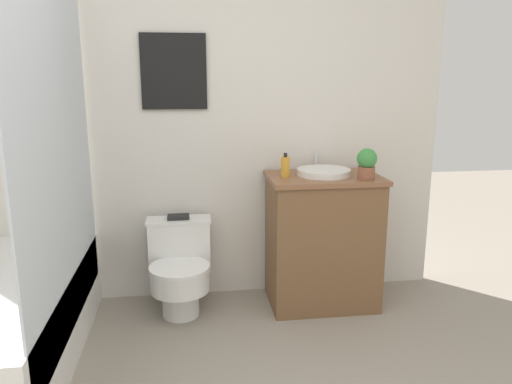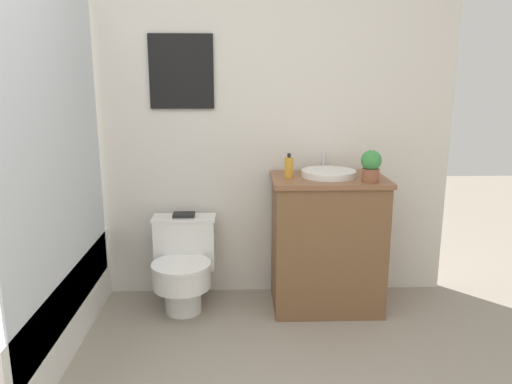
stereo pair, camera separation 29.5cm
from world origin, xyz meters
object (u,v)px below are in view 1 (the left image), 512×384
object	(u,v)px
toilet	(180,267)
sink	(324,172)
potted_plant	(367,163)
soap_bottle	(285,166)
book_on_tank	(178,217)

from	to	relation	value
toilet	sink	world-z (taller)	sink
toilet	potted_plant	distance (m)	1.35
toilet	soap_bottle	bearing A→B (deg)	0.12
potted_plant	book_on_tank	bearing A→B (deg)	166.86
potted_plant	book_on_tank	size ratio (longest dim) A/B	1.36
potted_plant	book_on_tank	world-z (taller)	potted_plant
toilet	soap_bottle	distance (m)	0.93
potted_plant	book_on_tank	xyz separation A→B (m)	(-1.16, 0.27, -0.38)
toilet	sink	size ratio (longest dim) A/B	1.54
sink	soap_bottle	world-z (taller)	soap_bottle
toilet	book_on_tank	distance (m)	0.32
soap_bottle	sink	bearing A→B (deg)	4.18
sink	potted_plant	size ratio (longest dim) A/B	1.98
toilet	potted_plant	xyz separation A→B (m)	(1.16, -0.15, 0.68)
sink	potted_plant	xyz separation A→B (m)	(0.22, -0.17, 0.08)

